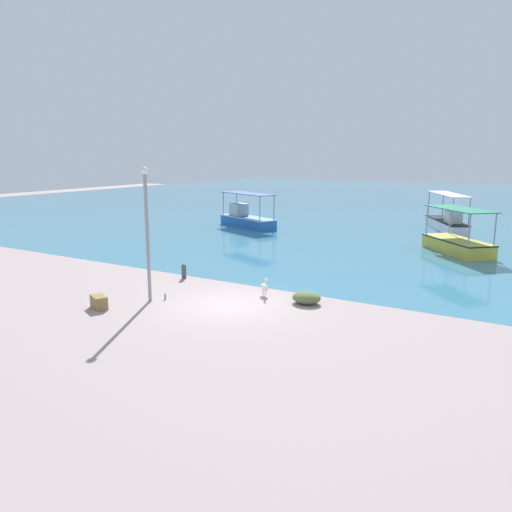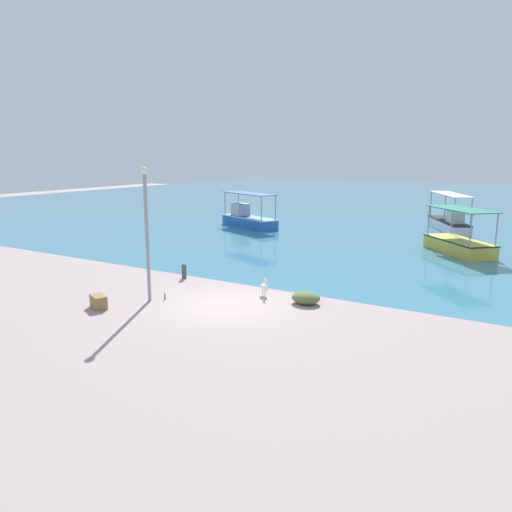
% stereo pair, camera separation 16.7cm
% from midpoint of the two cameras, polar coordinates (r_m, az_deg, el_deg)
% --- Properties ---
extents(ground, '(120.00, 120.00, 0.00)m').
position_cam_midpoint_polar(ground, '(19.86, -3.06, -5.61)').
color(ground, '#A28E8C').
extents(harbor_water, '(110.00, 90.00, 0.00)m').
position_cam_midpoint_polar(harbor_water, '(64.81, 21.72, 5.60)').
color(harbor_water, teal).
rests_on(harbor_water, ground).
extents(fishing_boat_near_left, '(4.73, 4.92, 2.68)m').
position_cam_midpoint_polar(fishing_boat_near_left, '(32.37, 22.31, 1.31)').
color(fishing_boat_near_left, gold).
rests_on(fishing_boat_near_left, harbor_water).
extents(fishing_boat_outer, '(5.97, 3.82, 2.75)m').
position_cam_midpoint_polar(fishing_boat_outer, '(40.95, -0.80, 4.32)').
color(fishing_boat_outer, blue).
rests_on(fishing_boat_outer, harbor_water).
extents(fishing_boat_near_right, '(4.36, 6.58, 2.85)m').
position_cam_midpoint_polar(fishing_boat_near_right, '(41.39, 21.30, 3.58)').
color(fishing_boat_near_right, white).
rests_on(fishing_boat_near_right, harbor_water).
extents(pelican, '(0.68, 0.61, 0.80)m').
position_cam_midpoint_polar(pelican, '(21.01, 1.16, -3.57)').
color(pelican, '#E0997A').
rests_on(pelican, ground).
extents(lamp_post, '(0.28, 0.28, 5.37)m').
position_cam_midpoint_polar(lamp_post, '(20.19, -12.17, 3.28)').
color(lamp_post, gray).
rests_on(lamp_post, ground).
extents(mooring_bollard, '(0.24, 0.24, 0.71)m').
position_cam_midpoint_polar(mooring_bollard, '(24.16, -8.03, -1.65)').
color(mooring_bollard, '#47474C').
rests_on(mooring_bollard, ground).
extents(net_pile, '(1.17, 0.99, 0.48)m').
position_cam_midpoint_polar(net_pile, '(20.06, 5.96, -4.78)').
color(net_pile, '#5F6D3D').
rests_on(net_pile, ground).
extents(cargo_crate, '(0.95, 0.77, 0.50)m').
position_cam_midpoint_polar(cargo_crate, '(20.31, -17.33, -5.01)').
color(cargo_crate, olive).
rests_on(cargo_crate, ground).
extents(glass_bottle, '(0.07, 0.07, 0.27)m').
position_cam_midpoint_polar(glass_bottle, '(20.91, -10.15, -4.59)').
color(glass_bottle, '#3F7F4C').
rests_on(glass_bottle, ground).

